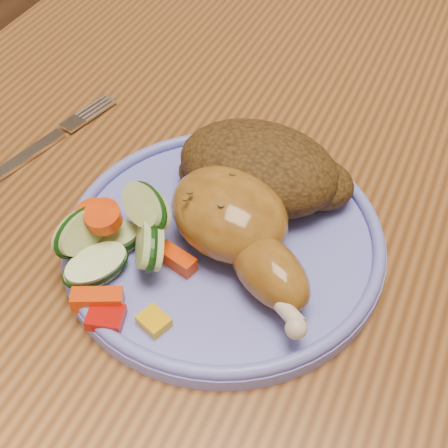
% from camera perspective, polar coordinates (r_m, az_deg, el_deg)
% --- Properties ---
extents(dining_table, '(0.90, 1.40, 0.75)m').
position_cam_1_polar(dining_table, '(0.59, 9.98, -5.05)').
color(dining_table, brown).
rests_on(dining_table, ground).
extents(chair_far, '(0.42, 0.42, 0.91)m').
position_cam_1_polar(chair_far, '(1.18, 18.17, 12.30)').
color(chair_far, '#4C2D16').
rests_on(chair_far, ground).
extents(plate, '(0.25, 0.25, 0.01)m').
position_cam_1_polar(plate, '(0.49, -0.00, -1.66)').
color(plate, '#6E73DD').
rests_on(plate, dining_table).
extents(plate_rim, '(0.25, 0.25, 0.01)m').
position_cam_1_polar(plate_rim, '(0.48, -0.00, -0.81)').
color(plate_rim, '#6E73DD').
rests_on(plate_rim, plate).
extents(chicken_leg, '(0.15, 0.14, 0.05)m').
position_cam_1_polar(chicken_leg, '(0.46, 1.33, -0.22)').
color(chicken_leg, '#97621F').
rests_on(chicken_leg, plate).
extents(rice_pilaf, '(0.14, 0.10, 0.06)m').
position_cam_1_polar(rice_pilaf, '(0.51, 3.50, 4.98)').
color(rice_pilaf, '#482F12').
rests_on(rice_pilaf, plate).
extents(vegetable_pile, '(0.12, 0.13, 0.06)m').
position_cam_1_polar(vegetable_pile, '(0.47, -9.90, -1.48)').
color(vegetable_pile, '#A50A05').
rests_on(vegetable_pile, plate).
extents(fork, '(0.05, 0.16, 0.00)m').
position_cam_1_polar(fork, '(0.60, -16.69, 6.67)').
color(fork, silver).
rests_on(fork, dining_table).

